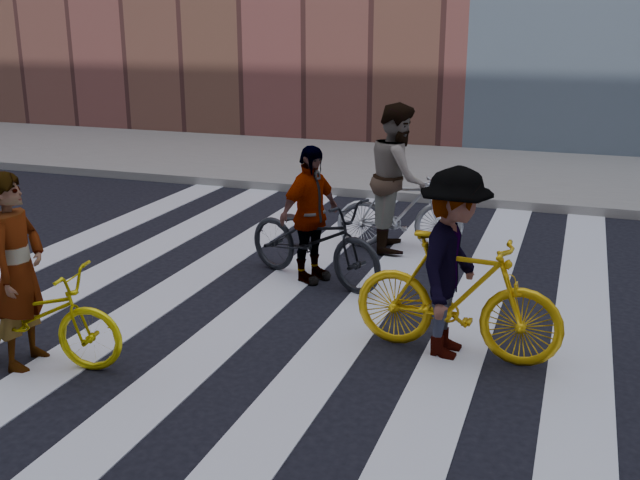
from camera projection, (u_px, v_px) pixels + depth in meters
The scene contains 11 objects.
ground at pixel (314, 305), 8.09m from camera, with size 100.00×100.00×0.00m, color black.
sidewalk_far at pixel (442, 171), 14.85m from camera, with size 100.00×5.00×0.15m, color gray.
zebra_crosswalk at pixel (314, 305), 8.09m from camera, with size 8.25×10.00×0.01m.
bike_yellow_left at pixel (28, 316), 6.58m from camera, with size 0.61×1.75×0.92m, color yellow.
bike_silver_mid at pixel (400, 212), 9.95m from camera, with size 0.48×1.68×1.01m, color #A9ADB3.
bike_yellow_right at pixel (457, 296), 6.75m from camera, with size 0.54×1.91×1.15m, color #ECB20D.
bike_dark_rear at pixel (314, 239), 8.70m from camera, with size 0.68×1.95×1.03m, color black.
rider_left at pixel (18, 271), 6.48m from camera, with size 0.64×0.42×1.76m, color slate.
rider_mid at pixel (398, 177), 9.83m from camera, with size 0.95×0.74×1.95m, color slate.
rider_right at pixel (453, 264), 6.68m from camera, with size 1.13×0.65×1.75m, color slate.
rider_rear at pixel (310, 215), 8.64m from camera, with size 0.94×0.39×1.61m, color slate.
Camera 1 is at (2.57, -7.10, 2.98)m, focal length 42.00 mm.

